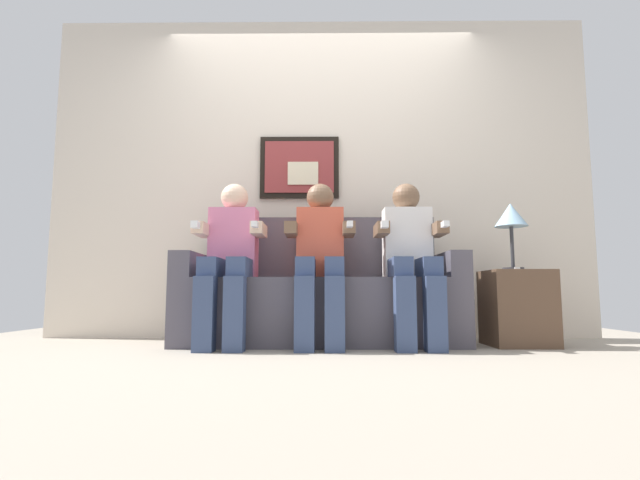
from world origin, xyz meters
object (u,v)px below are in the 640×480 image
object	(u,v)px
couch	(320,298)
person_on_left	(230,254)
side_table_right	(517,308)
person_on_right	(410,254)
person_in_middle	(320,254)
table_lamp	(511,218)
spare_remote_on_table	(514,269)

from	to	relation	value
couch	person_on_left	bearing A→B (deg)	-164.42
person_on_left	side_table_right	distance (m)	1.95
person_on_right	side_table_right	xyz separation A→B (m)	(0.72, 0.06, -0.36)
person_on_left	person_in_middle	bearing A→B (deg)	0.04
couch	side_table_right	distance (m)	1.32
side_table_right	table_lamp	bearing A→B (deg)	138.80
couch	person_on_left	distance (m)	0.69
person_on_right	table_lamp	bearing A→B (deg)	5.73
couch	person_on_right	distance (m)	0.69
person_in_middle	table_lamp	xyz separation A→B (m)	(1.30, 0.07, 0.25)
couch	person_on_left	world-z (taller)	person_on_left
side_table_right	person_on_left	bearing A→B (deg)	-178.16
person_on_left	side_table_right	bearing A→B (deg)	1.84
person_on_left	spare_remote_on_table	bearing A→B (deg)	1.80
couch	table_lamp	xyz separation A→B (m)	(1.31, -0.10, 0.55)
couch	spare_remote_on_table	bearing A→B (deg)	-4.72
person_on_left	person_on_right	xyz separation A→B (m)	(1.20, 0.00, 0.00)
couch	person_on_right	size ratio (longest dim) A/B	1.74
person_in_middle	person_on_right	size ratio (longest dim) A/B	1.00
table_lamp	spare_remote_on_table	bearing A→B (deg)	-97.07
spare_remote_on_table	table_lamp	bearing A→B (deg)	82.93
person_on_left	spare_remote_on_table	size ratio (longest dim) A/B	8.54
side_table_right	couch	bearing A→B (deg)	175.39
person_on_left	person_in_middle	xyz separation A→B (m)	(0.60, 0.00, -0.00)
person_in_middle	person_on_right	bearing A→B (deg)	-0.04
person_on_right	table_lamp	xyz separation A→B (m)	(0.70, 0.07, 0.25)
person_on_right	spare_remote_on_table	xyz separation A→B (m)	(0.70, 0.06, -0.10)
person_on_left	spare_remote_on_table	distance (m)	1.91
person_in_middle	person_on_left	bearing A→B (deg)	-179.96
person_on_left	table_lamp	size ratio (longest dim) A/B	2.41
person_in_middle	table_lamp	bearing A→B (deg)	3.08
person_on_left	couch	bearing A→B (deg)	15.58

